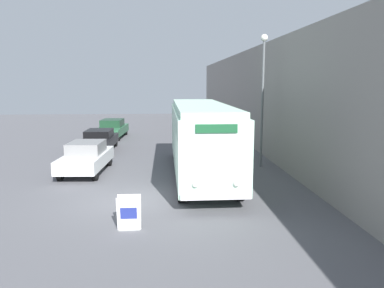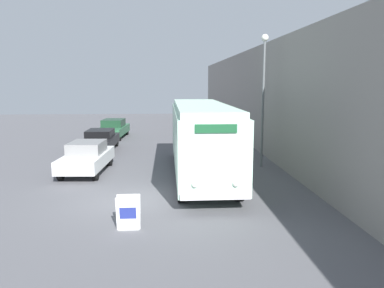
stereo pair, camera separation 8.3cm
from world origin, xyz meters
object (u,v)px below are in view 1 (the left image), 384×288
(vintage_bus, at_px, (201,136))
(sign_board, at_px, (129,213))
(parked_car_near, at_px, (86,157))
(parked_car_mid, at_px, (99,140))
(parked_car_far, at_px, (112,128))
(streetlamp, at_px, (263,83))

(vintage_bus, bearing_deg, sign_board, -112.97)
(vintage_bus, xyz_separation_m, parked_car_near, (-5.52, 0.98, -1.13))
(parked_car_near, bearing_deg, vintage_bus, -6.75)
(vintage_bus, relative_size, parked_car_mid, 2.28)
(parked_car_near, relative_size, parked_car_mid, 0.95)
(parked_car_mid, bearing_deg, sign_board, -75.95)
(parked_car_far, bearing_deg, sign_board, -76.89)
(sign_board, bearing_deg, vintage_bus, 67.03)
(parked_car_mid, height_order, parked_car_far, parked_car_far)
(parked_car_near, xyz_separation_m, parked_car_mid, (-0.41, 5.99, -0.07))
(sign_board, height_order, streetlamp, streetlamp)
(sign_board, height_order, parked_car_far, parked_car_far)
(streetlamp, bearing_deg, parked_car_far, 129.55)
(sign_board, bearing_deg, parked_car_mid, 103.24)
(vintage_bus, relative_size, parked_car_near, 2.39)
(parked_car_mid, relative_size, parked_car_far, 0.99)
(sign_board, distance_m, parked_car_far, 19.60)
(streetlamp, bearing_deg, vintage_bus, -153.27)
(sign_board, height_order, parked_car_near, parked_car_near)
(vintage_bus, bearing_deg, parked_car_mid, 130.37)
(sign_board, xyz_separation_m, parked_car_near, (-2.76, 7.49, 0.27))
(streetlamp, bearing_deg, sign_board, -126.64)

